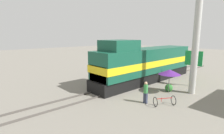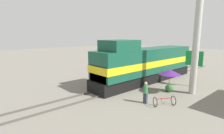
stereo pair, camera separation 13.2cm
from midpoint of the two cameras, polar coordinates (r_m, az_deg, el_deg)
The scene contains 10 objects.
ground_plane at distance 19.12m, azimuth 5.78°, elevation -6.06°, with size 120.00×120.00×0.00m, color slate.
rail_near at distance 19.57m, azimuth 4.25°, elevation -5.41°, with size 0.08×36.81×0.15m, color #4C4742.
rail_far at distance 18.64m, azimuth 7.41°, elevation -6.29°, with size 0.08×36.81×0.15m, color #4C4742.
locomotive at distance 20.58m, azimuth 10.80°, elevation 1.01°, with size 3.00×15.07×4.92m.
utility_pole at distance 17.44m, azimuth 26.33°, elevation 11.26°, with size 1.80×0.59×11.91m.
vendor_umbrella at distance 17.06m, azimuth 18.56°, elevation -1.57°, with size 2.02×2.02×2.25m.
billboard_sign at distance 20.25m, azimuth 25.37°, elevation 1.91°, with size 1.82×0.12×3.77m.
shrub_cluster at distance 17.87m, azimuth 18.35°, elevation -6.52°, with size 0.73×0.73×0.73m, color #2D722D.
person_bystander at distance 14.30m, azimuth 11.16°, elevation -7.89°, with size 0.34×0.34×1.77m.
bicycle at distance 14.33m, azimuth 16.98°, elevation -10.59°, with size 1.44×1.74×0.75m.
Camera 2 is at (12.48, -13.43, 5.42)m, focal length 28.00 mm.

